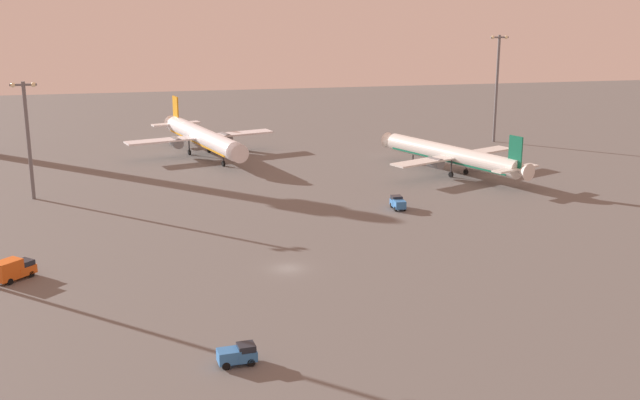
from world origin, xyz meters
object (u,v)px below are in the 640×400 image
at_px(baggage_tractor, 398,203).
at_px(apron_light_west, 28,132).
at_px(apron_light_east, 497,82).
at_px(catering_truck, 14,269).
at_px(airplane_taxiway_distant, 202,137).
at_px(maintenance_van, 238,354).
at_px(airplane_terminal_side, 452,155).

distance_m(baggage_tractor, apron_light_west, 70.23).
bearing_deg(apron_light_east, catering_truck, -141.88).
bearing_deg(baggage_tractor, airplane_taxiway_distant, 120.06).
distance_m(airplane_taxiway_distant, catering_truck, 85.65).
bearing_deg(maintenance_van, baggage_tractor, 141.72).
relative_size(airplane_taxiway_distant, apron_light_east, 1.67).
bearing_deg(apron_light_east, maintenance_van, -124.25).
relative_size(airplane_taxiway_distant, apron_light_west, 2.05).
xyz_separation_m(airplane_taxiway_distant, baggage_tractor, (32.27, -55.30, -3.35)).
relative_size(airplane_terminal_side, apron_light_west, 1.79).
height_order(maintenance_van, apron_light_west, apron_light_west).
xyz_separation_m(airplane_terminal_side, airplane_taxiway_distant, (-51.79, 30.52, 0.42)).
relative_size(airplane_terminal_side, airplane_taxiway_distant, 0.87).
xyz_separation_m(maintenance_van, apron_light_east, (78.11, 114.71, 14.39)).
bearing_deg(apron_light_west, apron_light_east, 18.98).
bearing_deg(airplane_terminal_side, airplane_taxiway_distant, 124.70).
height_order(airplane_terminal_side, airplane_taxiway_distant, airplane_taxiway_distant).
distance_m(baggage_tractor, apron_light_east, 74.11).
bearing_deg(airplane_taxiway_distant, catering_truck, 52.33).
bearing_deg(airplane_taxiway_distant, baggage_tractor, 103.22).
relative_size(airplane_taxiway_distant, baggage_tractor, 11.02).
xyz_separation_m(baggage_tractor, maintenance_van, (-34.63, -56.45, 0.00)).
distance_m(baggage_tractor, maintenance_van, 66.23).
bearing_deg(airplane_terminal_side, baggage_tractor, -153.01).
bearing_deg(baggage_tractor, apron_light_west, 162.51).
bearing_deg(apron_light_west, airplane_taxiway_distant, 45.74).
bearing_deg(catering_truck, apron_light_east, 81.52).
bearing_deg(baggage_tractor, apron_light_east, 53.07).
height_order(airplane_terminal_side, apron_light_east, apron_light_east).
xyz_separation_m(airplane_taxiway_distant, apron_light_east, (75.74, 2.97, 11.04)).
height_order(airplane_taxiway_distant, apron_light_east, apron_light_east).
xyz_separation_m(maintenance_van, apron_light_west, (-31.47, 77.02, 11.76)).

